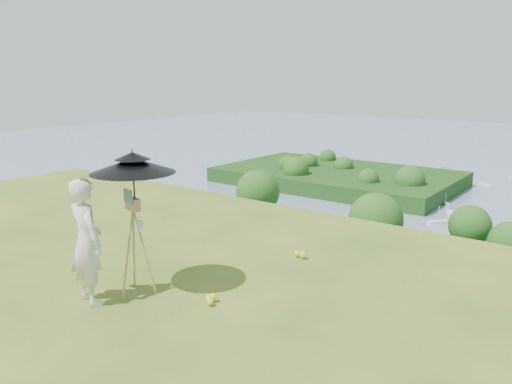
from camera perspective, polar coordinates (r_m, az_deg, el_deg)
The scene contains 6 objects.
peninsula at distance 180.32m, azimuth 9.28°, elevation 2.52°, with size 90.00×60.00×12.00m, color #1C3C10, non-canonical shape.
slope_trees at distance 41.97m, azimuth 24.14°, elevation -13.52°, with size 110.00×50.00×6.00m, color #2B5519, non-canonical shape.
painter at distance 6.75m, azimuth -18.80°, elevation -5.41°, with size 0.60×0.39×1.65m, color beige.
field_easel at distance 6.87m, azimuth -13.66°, elevation -5.59°, with size 0.55×0.55×1.46m, color #AF8D49, non-canonical shape.
sun_umbrella at distance 6.66m, azimuth -13.82°, elevation 1.49°, with size 1.10×1.10×0.78m, color black, non-canonical shape.
painter_cap at distance 6.55m, azimuth -19.28°, elevation 1.08°, with size 0.19×0.23×0.10m, color #D37474, non-canonical shape.
Camera 1 is at (7.21, -2.29, 2.86)m, focal length 35.00 mm.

